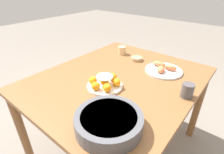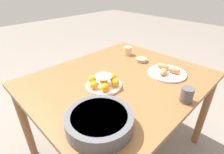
# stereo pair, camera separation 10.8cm
# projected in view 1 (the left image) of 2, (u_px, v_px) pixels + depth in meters

# --- Properties ---
(ground_plane) EXTENTS (12.00, 12.00, 0.00)m
(ground_plane) POSITION_uv_depth(u_px,v_px,m) (117.00, 147.00, 1.65)
(ground_plane) COLOR slate
(dining_table) EXTENTS (1.27, 1.05, 0.75)m
(dining_table) POSITION_uv_depth(u_px,v_px,m) (118.00, 88.00, 1.33)
(dining_table) COLOR brown
(dining_table) RESTS_ON ground_plane
(cake_plate) EXTENTS (0.24, 0.24, 0.09)m
(cake_plate) POSITION_uv_depth(u_px,v_px,m) (105.00, 83.00, 1.15)
(cake_plate) COLOR silver
(cake_plate) RESTS_ON dining_table
(serving_bowl) EXTENTS (0.33, 0.33, 0.08)m
(serving_bowl) POSITION_uv_depth(u_px,v_px,m) (109.00, 121.00, 0.82)
(serving_bowl) COLOR #4C4C51
(serving_bowl) RESTS_ON dining_table
(sauce_bowl) EXTENTS (0.10, 0.10, 0.03)m
(sauce_bowl) POSITION_uv_depth(u_px,v_px,m) (137.00, 59.00, 1.54)
(sauce_bowl) COLOR tan
(sauce_bowl) RESTS_ON dining_table
(seafood_platter) EXTENTS (0.28, 0.28, 0.06)m
(seafood_platter) POSITION_uv_depth(u_px,v_px,m) (163.00, 69.00, 1.36)
(seafood_platter) COLOR silver
(seafood_platter) RESTS_ON dining_table
(cup_near) EXTENTS (0.07, 0.07, 0.08)m
(cup_near) POSITION_uv_depth(u_px,v_px,m) (122.00, 50.00, 1.66)
(cup_near) COLOR #DBB27F
(cup_near) RESTS_ON dining_table
(cup_far) EXTENTS (0.07, 0.07, 0.09)m
(cup_far) POSITION_uv_depth(u_px,v_px,m) (187.00, 91.00, 1.05)
(cup_far) COLOR #4C4747
(cup_far) RESTS_ON dining_table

